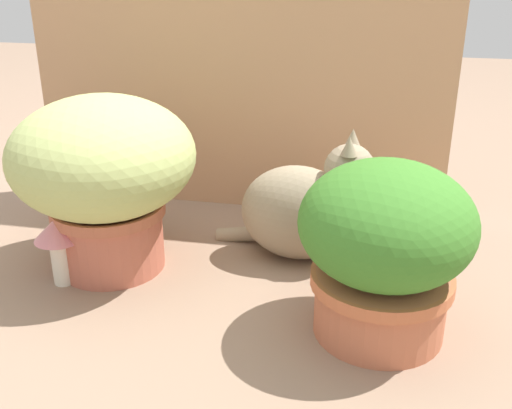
{
  "coord_description": "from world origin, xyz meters",
  "views": [
    {
      "loc": [
        0.37,
        -1.09,
        0.68
      ],
      "look_at": [
        0.15,
        0.04,
        0.18
      ],
      "focal_mm": 42.93,
      "sensor_mm": 36.0,
      "label": 1
    }
  ],
  "objects_px": {
    "grass_planter": "(104,172)",
    "cat": "(305,209)",
    "mushroom_ornament_pink": "(59,238)",
    "leafy_planter": "(385,246)"
  },
  "relations": [
    {
      "from": "leafy_planter",
      "to": "grass_planter",
      "type": "bearing_deg",
      "value": 166.68
    },
    {
      "from": "grass_planter",
      "to": "cat",
      "type": "xyz_separation_m",
      "value": [
        0.42,
        0.13,
        -0.1
      ]
    },
    {
      "from": "leafy_planter",
      "to": "mushroom_ornament_pink",
      "type": "height_order",
      "value": "leafy_planter"
    },
    {
      "from": "grass_planter",
      "to": "mushroom_ornament_pink",
      "type": "height_order",
      "value": "grass_planter"
    },
    {
      "from": "grass_planter",
      "to": "cat",
      "type": "relative_size",
      "value": 1.05
    },
    {
      "from": "mushroom_ornament_pink",
      "to": "grass_planter",
      "type": "bearing_deg",
      "value": 50.71
    },
    {
      "from": "cat",
      "to": "mushroom_ornament_pink",
      "type": "distance_m",
      "value": 0.54
    },
    {
      "from": "grass_planter",
      "to": "cat",
      "type": "bearing_deg",
      "value": 16.87
    },
    {
      "from": "grass_planter",
      "to": "cat",
      "type": "distance_m",
      "value": 0.45
    },
    {
      "from": "cat",
      "to": "leafy_planter",
      "type": "bearing_deg",
      "value": -56.97
    }
  ]
}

